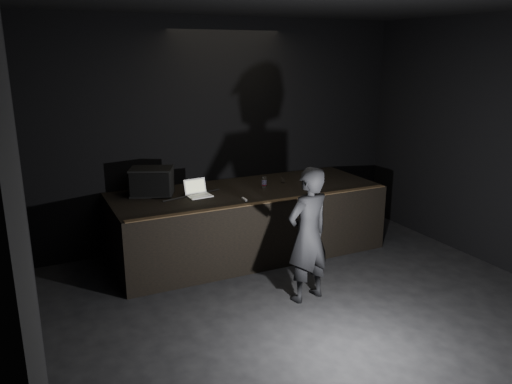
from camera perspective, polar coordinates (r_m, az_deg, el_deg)
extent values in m
plane|color=black|center=(5.66, 11.19, -16.32)|extent=(7.00, 7.00, 0.00)
cube|color=black|center=(7.96, -3.37, 6.81)|extent=(6.00, 0.10, 3.50)
cube|color=black|center=(3.97, -24.60, -3.67)|extent=(0.10, 7.00, 3.50)
cube|color=black|center=(7.58, -0.99, -3.38)|extent=(4.00, 1.50, 1.00)
cube|color=brown|center=(6.81, 1.49, -1.10)|extent=(3.92, 0.10, 0.01)
cube|color=black|center=(7.27, -11.83, 1.19)|extent=(0.70, 0.61, 0.39)
cube|color=black|center=(7.06, -12.11, 0.76)|extent=(0.51, 0.24, 0.33)
cylinder|color=black|center=(7.16, -7.35, -0.36)|extent=(0.93, 0.27, 0.02)
cube|color=white|center=(7.11, -6.46, -0.46)|extent=(0.35, 0.26, 0.02)
cube|color=silver|center=(7.11, -6.46, -0.39)|extent=(0.29, 0.16, 0.00)
cube|color=white|center=(7.21, -6.99, 0.68)|extent=(0.34, 0.10, 0.21)
cube|color=gold|center=(7.20, -6.96, 0.66)|extent=(0.29, 0.08, 0.17)
cylinder|color=silver|center=(7.50, 0.94, 1.10)|extent=(0.07, 0.07, 0.17)
cylinder|color=#29198D|center=(7.50, 0.94, 1.14)|extent=(0.07, 0.07, 0.08)
cylinder|color=#A10E1D|center=(7.51, 0.94, 0.82)|extent=(0.07, 0.07, 0.01)
cylinder|color=white|center=(7.83, 3.12, 1.39)|extent=(0.07, 0.07, 0.09)
cube|color=white|center=(6.89, -1.32, -0.84)|extent=(0.04, 0.14, 0.03)
imported|color=black|center=(6.08, 5.95, -4.90)|extent=(0.68, 0.51, 1.69)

